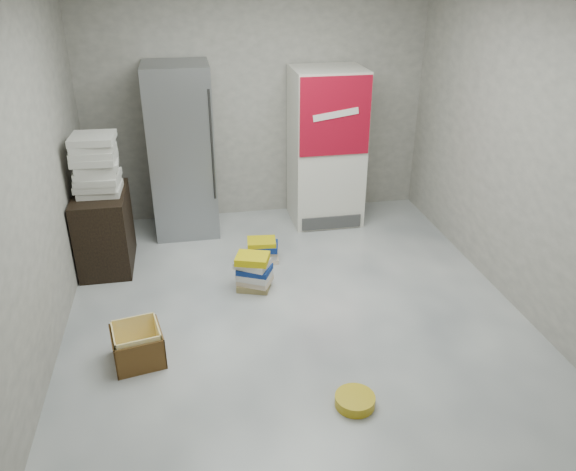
% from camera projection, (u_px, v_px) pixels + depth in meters
% --- Properties ---
extents(ground, '(5.00, 5.00, 0.00)m').
position_uv_depth(ground, '(299.00, 323.00, 4.91)').
color(ground, silver).
rests_on(ground, ground).
extents(room_shell, '(4.04, 5.04, 2.82)m').
position_uv_depth(room_shell, '(301.00, 121.00, 4.12)').
color(room_shell, '#ABA59A').
rests_on(room_shell, ground).
extents(steel_fridge, '(0.70, 0.72, 1.90)m').
position_uv_depth(steel_fridge, '(182.00, 151.00, 6.22)').
color(steel_fridge, '#919498').
rests_on(steel_fridge, ground).
extents(coke_cooler, '(0.80, 0.73, 1.80)m').
position_uv_depth(coke_cooler, '(326.00, 147.00, 6.51)').
color(coke_cooler, silver).
rests_on(coke_cooler, ground).
extents(wood_shelf, '(0.50, 0.80, 0.80)m').
position_uv_depth(wood_shelf, '(105.00, 230.00, 5.69)').
color(wood_shelf, black).
rests_on(wood_shelf, ground).
extents(supply_box_stack, '(0.45, 0.44, 0.58)m').
position_uv_depth(supply_box_stack, '(96.00, 165.00, 5.39)').
color(supply_box_stack, beige).
rests_on(supply_box_stack, wood_shelf).
extents(phonebook_stack_main, '(0.40, 0.37, 0.37)m').
position_uv_depth(phonebook_stack_main, '(254.00, 272.00, 5.34)').
color(phonebook_stack_main, olive).
rests_on(phonebook_stack_main, ground).
extents(phonebook_stack_side, '(0.35, 0.30, 0.24)m').
position_uv_depth(phonebook_stack_side, '(263.00, 250.00, 5.89)').
color(phonebook_stack_side, beige).
rests_on(phonebook_stack_side, ground).
extents(cardboard_box, '(0.44, 0.44, 0.31)m').
position_uv_depth(cardboard_box, '(138.00, 347.00, 4.41)').
color(cardboard_box, yellow).
rests_on(cardboard_box, ground).
extents(bucket_lid, '(0.36, 0.36, 0.08)m').
position_uv_depth(bucket_lid, '(355.00, 401.00, 4.00)').
color(bucket_lid, gold).
rests_on(bucket_lid, ground).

